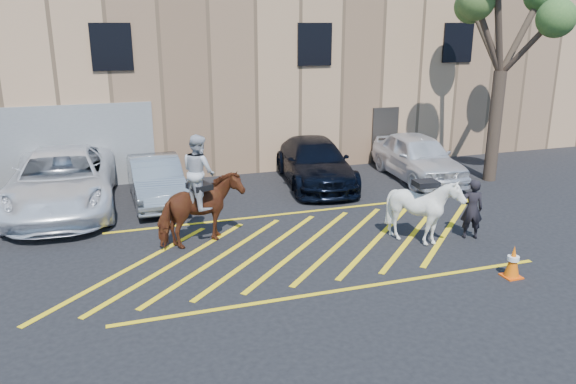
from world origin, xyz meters
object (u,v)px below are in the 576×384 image
object	(u,v)px
car_white_suv	(418,157)
mounted_bay	(200,201)
tree	(507,12)
car_blue_suv	(315,162)
car_white_pickup	(62,181)
traffic_cone	(513,262)
car_silver_sedan	(156,180)
saddled_white	(424,210)
handler	(472,209)

from	to	relation	value
car_white_suv	mounted_bay	distance (m)	9.17
tree	car_blue_suv	bearing A→B (deg)	166.06
car_white_pickup	traffic_cone	xyz separation A→B (m)	(9.52, -8.05, -0.52)
car_silver_sedan	car_blue_suv	bearing A→B (deg)	2.77
car_blue_suv	car_white_suv	distance (m)	3.72
traffic_cone	tree	distance (m)	9.83
car_white_suv	traffic_cone	size ratio (longest dim) A/B	6.49
car_silver_sedan	mounted_bay	world-z (taller)	mounted_bay
mounted_bay	saddled_white	size ratio (longest dim) A/B	1.59
car_silver_sedan	handler	world-z (taller)	handler
car_silver_sedan	traffic_cone	distance (m)	10.50
car_blue_suv	traffic_cone	bearing A→B (deg)	-72.37
car_blue_suv	handler	distance (m)	6.38
saddled_white	handler	bearing A→B (deg)	-2.72
car_white_pickup	handler	size ratio (longest dim) A/B	4.06
handler	mounted_bay	distance (m)	6.89
traffic_cone	tree	world-z (taller)	tree
saddled_white	traffic_cone	xyz separation A→B (m)	(0.81, -2.36, -0.52)
car_white_suv	tree	xyz separation A→B (m)	(2.37, -0.93, 4.88)
handler	traffic_cone	bearing A→B (deg)	96.40
car_blue_suv	car_white_pickup	bearing A→B (deg)	-169.95
mounted_bay	car_white_pickup	bearing A→B (deg)	130.20
car_blue_suv	handler	xyz separation A→B (m)	(1.98, -6.06, 0.03)
mounted_bay	car_white_suv	bearing A→B (deg)	24.28
handler	tree	world-z (taller)	tree
handler	traffic_cone	distance (m)	2.39
car_blue_suv	mounted_bay	xyz separation A→B (m)	(-4.68, -4.34, 0.38)
handler	tree	bearing A→B (deg)	-111.88
car_white_pickup	car_silver_sedan	size ratio (longest dim) A/B	1.50
saddled_white	tree	xyz separation A→B (m)	(5.43, 4.50, 4.81)
traffic_cone	car_white_pickup	bearing A→B (deg)	139.78
car_white_pickup	car_blue_suv	world-z (taller)	car_white_pickup
handler	car_silver_sedan	bearing A→B (deg)	-17.81
car_white_pickup	tree	xyz separation A→B (m)	(14.13, -1.20, 4.81)
car_silver_sedan	tree	bearing A→B (deg)	-6.85
handler	saddled_white	distance (m)	1.37
car_blue_suv	saddled_white	bearing A→B (deg)	-76.22
car_silver_sedan	handler	size ratio (longest dim) A/B	2.71
car_blue_suv	mounted_bay	bearing A→B (deg)	-129.28
saddled_white	mounted_bay	bearing A→B (deg)	162.60
saddled_white	traffic_cone	world-z (taller)	saddled_white
tree	car_silver_sedan	bearing A→B (deg)	174.40
car_silver_sedan	saddled_white	bearing A→B (deg)	-44.33
saddled_white	car_silver_sedan	bearing A→B (deg)	136.92
mounted_bay	saddled_white	bearing A→B (deg)	-17.40
car_silver_sedan	car_blue_suv	xyz separation A→B (m)	(5.39, 0.38, 0.05)
car_blue_suv	tree	xyz separation A→B (m)	(6.04, -1.50, 4.94)
car_silver_sedan	car_blue_suv	size ratio (longest dim) A/B	0.82
car_white_suv	traffic_cone	world-z (taller)	car_white_suv
car_white_suv	tree	world-z (taller)	tree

